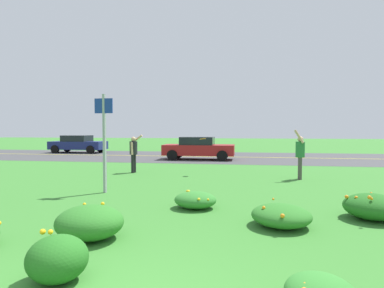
# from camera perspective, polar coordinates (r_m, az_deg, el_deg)

# --- Properties ---
(ground_plane) EXTENTS (120.00, 120.00, 0.00)m
(ground_plane) POSITION_cam_1_polar(r_m,az_deg,el_deg) (12.27, 2.81, -6.28)
(ground_plane) COLOR #387A2D
(highway_strip) EXTENTS (120.00, 9.58, 0.01)m
(highway_strip) POSITION_cam_1_polar(r_m,az_deg,el_deg) (22.00, 5.79, -2.36)
(highway_strip) COLOR #424244
(highway_strip) RESTS_ON ground
(highway_center_stripe) EXTENTS (120.00, 0.16, 0.00)m
(highway_center_stripe) POSITION_cam_1_polar(r_m,az_deg,el_deg) (22.00, 5.79, -2.35)
(highway_center_stripe) COLOR yellow
(highway_center_stripe) RESTS_ON ground
(daylily_clump_near_camera) EXTENTS (0.75, 0.71, 0.63)m
(daylily_clump_near_camera) POSITION_cam_1_polar(r_m,az_deg,el_deg) (4.43, -23.40, -18.70)
(daylily_clump_near_camera) COLOR #23661E
(daylily_clump_near_camera) RESTS_ON ground
(daylily_clump_front_center) EXTENTS (1.02, 0.87, 0.42)m
(daylily_clump_front_center) POSITION_cam_1_polar(r_m,az_deg,el_deg) (7.62, 0.62, -10.21)
(daylily_clump_front_center) COLOR #337F2D
(daylily_clump_front_center) RESTS_ON ground
(daylily_clump_front_right) EXTENTS (1.16, 1.15, 0.45)m
(daylily_clump_front_right) POSITION_cam_1_polar(r_m,az_deg,el_deg) (6.49, 16.03, -12.46)
(daylily_clump_front_right) COLOR #2D7526
(daylily_clump_front_right) RESTS_ON ground
(daylily_clump_mid_left) EXTENTS (1.17, 1.13, 0.59)m
(daylily_clump_mid_left) POSITION_cam_1_polar(r_m,az_deg,el_deg) (7.71, 30.19, -9.87)
(daylily_clump_mid_left) COLOR #23661E
(daylily_clump_mid_left) RESTS_ON ground
(daylily_clump_mid_center) EXTENTS (1.18, 1.12, 0.58)m
(daylily_clump_mid_center) POSITION_cam_1_polar(r_m,az_deg,el_deg) (5.81, -18.23, -13.47)
(daylily_clump_mid_center) COLOR #2D7526
(daylily_clump_mid_center) RESTS_ON ground
(sign_post_near_path) EXTENTS (0.56, 0.10, 2.96)m
(sign_post_near_path) POSITION_cam_1_polar(r_m,az_deg,el_deg) (9.67, -15.77, 1.81)
(sign_post_near_path) COLOR #93969B
(sign_post_near_path) RESTS_ON ground
(person_thrower_dark_shirt) EXTENTS (0.53, 0.51, 1.69)m
(person_thrower_dark_shirt) POSITION_cam_1_polar(r_m,az_deg,el_deg) (13.98, -10.65, -1.29)
(person_thrower_dark_shirt) COLOR #232328
(person_thrower_dark_shirt) RESTS_ON ground
(person_catcher_green_shirt) EXTENTS (0.44, 0.50, 1.91)m
(person_catcher_green_shirt) POSITION_cam_1_polar(r_m,az_deg,el_deg) (12.58, 19.18, -1.63)
(person_catcher_green_shirt) COLOR #287038
(person_catcher_green_shirt) RESTS_ON ground
(frisbee_orange) EXTENTS (0.26, 0.26, 0.06)m
(frisbee_orange) POSITION_cam_1_polar(r_m,az_deg,el_deg) (13.08, 1.98, 0.95)
(frisbee_orange) COLOR orange
(car_navy_leftmost) EXTENTS (4.50, 2.00, 1.45)m
(car_navy_leftmost) POSITION_cam_1_polar(r_m,az_deg,el_deg) (27.67, -20.15, 0.03)
(car_navy_leftmost) COLOR navy
(car_navy_leftmost) RESTS_ON ground
(car_red_center_left) EXTENTS (4.50, 2.00, 1.45)m
(car_red_center_left) POSITION_cam_1_polar(r_m,az_deg,el_deg) (19.96, 1.21, -0.73)
(car_red_center_left) COLOR maroon
(car_red_center_left) RESTS_ON ground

